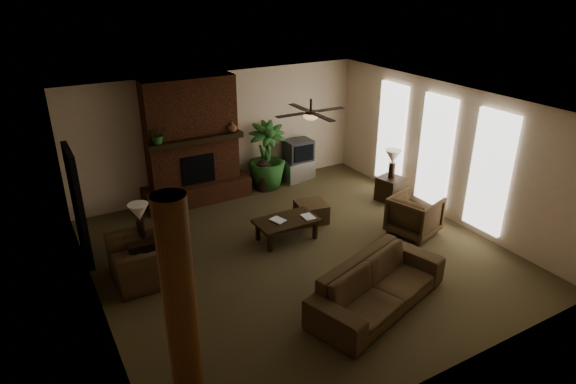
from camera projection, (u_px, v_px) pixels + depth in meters
room_shell at (299, 184)px, 8.64m from camera, size 7.00×7.00×7.00m
fireplace at (193, 152)px, 10.93m from camera, size 2.40×0.70×2.80m
windows at (435, 151)px, 10.38m from camera, size 0.08×3.65×2.35m
log_column at (181, 312)px, 5.40m from camera, size 0.36×0.36×2.80m
doorway at (78, 206)px, 8.65m from camera, size 0.10×1.00×2.10m
ceiling_fan at (311, 114)px, 8.60m from camera, size 1.35×1.35×0.37m
sofa at (379, 279)px, 7.59m from camera, size 2.60×1.44×0.98m
armchair_left at (142, 253)px, 8.27m from camera, size 0.74×1.14×0.99m
armchair_right at (415, 213)px, 9.75m from camera, size 1.02×1.06×0.88m
coffee_table at (287, 222)px, 9.56m from camera, size 1.20×0.70×0.43m
ottoman at (311, 212)px, 10.36m from camera, size 0.70×0.70×0.40m
tv_stand at (297, 170)px, 12.43m from camera, size 0.93×0.65×0.50m
tv at (299, 150)px, 12.24m from camera, size 0.66×0.54×0.52m
floor_vase at (264, 173)px, 11.74m from camera, size 0.34×0.34×0.77m
floor_plant at (267, 170)px, 11.90m from camera, size 1.22×1.76×0.90m
side_table_left at (143, 253)px, 8.69m from camera, size 0.53×0.53×0.55m
lamp_left at (139, 215)px, 8.45m from camera, size 0.37×0.37×0.65m
side_table_right at (390, 189)px, 11.28m from camera, size 0.61×0.61×0.55m
lamp_right at (393, 159)px, 11.00m from camera, size 0.44×0.44×0.65m
mantel_plant at (158, 136)px, 10.12m from camera, size 0.44×0.48×0.33m
mantel_vase at (232, 127)px, 10.91m from camera, size 0.24×0.25×0.22m
book_a at (274, 216)px, 9.35m from camera, size 0.21×0.09×0.29m
book_b at (303, 212)px, 9.52m from camera, size 0.21×0.03×0.29m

